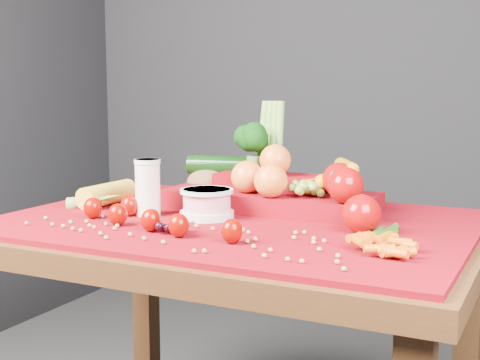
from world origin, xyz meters
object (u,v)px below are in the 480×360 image
at_px(table, 236,264).
at_px(milk_glass, 148,185).
at_px(yogurt_bowl, 207,203).
at_px(produce_mound, 281,185).

height_order(table, milk_glass, milk_glass).
relative_size(milk_glass, yogurt_bowl, 1.06).
bearing_deg(yogurt_bowl, table, 18.26).
bearing_deg(produce_mound, yogurt_bowl, -122.97).
height_order(yogurt_bowl, produce_mound, produce_mound).
relative_size(table, produce_mound, 1.84).
relative_size(table, yogurt_bowl, 8.77).
height_order(milk_glass, yogurt_bowl, milk_glass).
bearing_deg(produce_mound, table, -107.35).
distance_m(table, milk_glass, 0.28).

